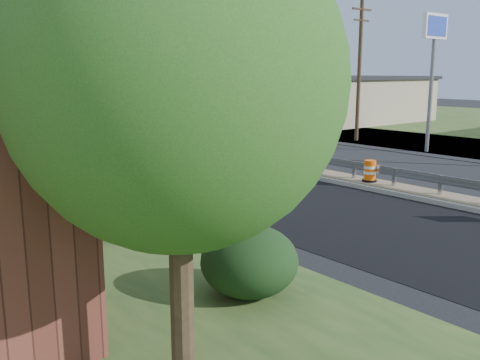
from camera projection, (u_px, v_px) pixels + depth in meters
ground at (354, 183)px, 22.85m from camera, size 140.00×140.00×0.00m
grass_verge_far at (475, 123)px, 49.10m from camera, size 40.00×120.00×0.03m
milled_overlay at (146, 164)px, 27.67m from camera, size 7.20×120.00×0.01m
median at (236, 158)px, 28.88m from camera, size 1.60×55.00×0.23m
guardrail at (225, 145)px, 29.51m from camera, size 0.10×46.15×0.72m
retail_building_near at (328, 99)px, 50.62m from camera, size 18.50×12.50×4.27m
pylon_sign_south at (434, 39)px, 30.37m from camera, size 2.20×0.30×7.90m
pylon_sign_mid at (277, 47)px, 40.20m from camera, size 2.20×0.30×7.90m
pylon_sign_north at (176, 52)px, 50.79m from camera, size 2.20×0.30×7.90m
utility_pole_smid at (359, 68)px, 35.84m from camera, size 1.90×0.26×9.40m
utility_pole_nmid at (223, 69)px, 47.18m from camera, size 1.90×0.26×9.40m
utility_pole_north at (139, 69)px, 58.52m from camera, size 1.90×0.26×9.40m
hedge_south at (249, 261)px, 11.30m from camera, size 2.09×2.09×1.52m
hedge_mid at (102, 209)px, 15.53m from camera, size 2.09×2.09×1.52m
hedge_north at (45, 176)px, 20.38m from camera, size 2.09×2.09×1.52m
tree_near_green at (177, 83)px, 7.17m from camera, size 4.62×4.62×6.86m
tree_far_yellow at (268, 73)px, 63.86m from camera, size 4.62×4.62×6.86m
barrel_median_near at (370, 171)px, 21.98m from camera, size 0.60×0.60×0.88m
barrel_median_mid at (268, 154)px, 26.44m from camera, size 0.61×0.61×0.89m
barrel_median_far at (167, 137)px, 32.99m from camera, size 0.67×0.67×0.98m
barrel_shoulder_near at (275, 136)px, 36.49m from camera, size 0.55×0.55×0.80m
barrel_shoulder_mid at (225, 124)px, 44.16m from camera, size 0.66×0.66×0.96m
car_silver at (232, 140)px, 31.87m from camera, size 2.08×4.28×1.41m
car_dark_mid at (167, 124)px, 40.97m from camera, size 1.92×4.76×1.54m
car_dark_far at (93, 117)px, 48.35m from camera, size 2.18×4.63×1.31m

